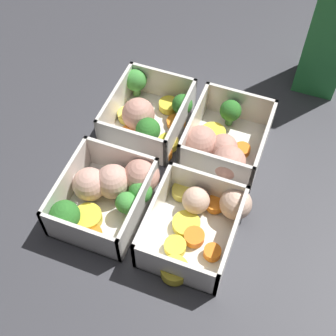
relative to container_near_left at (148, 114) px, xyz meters
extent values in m
plane|color=#38383D|center=(0.08, 0.06, -0.02)|extent=(4.00, 4.00, 0.00)
cube|color=silver|center=(0.00, 0.00, -0.02)|extent=(0.13, 0.11, 0.00)
cube|color=silver|center=(0.00, -0.05, 0.00)|extent=(0.13, 0.01, 0.06)
cube|color=silver|center=(0.00, 0.05, 0.00)|extent=(0.13, 0.01, 0.06)
cube|color=silver|center=(-0.06, 0.00, 0.00)|extent=(0.01, 0.11, 0.06)
cube|color=silver|center=(0.06, 0.00, 0.00)|extent=(0.00, 0.11, 0.06)
cylinder|color=orange|center=(0.05, 0.05, -0.01)|extent=(0.03, 0.03, 0.01)
cylinder|color=#DBC647|center=(0.00, -0.03, -0.01)|extent=(0.04, 0.04, 0.01)
cylinder|color=yellow|center=(-0.04, 0.02, -0.01)|extent=(0.04, 0.04, 0.01)
cylinder|color=orange|center=(-0.01, 0.04, -0.02)|extent=(0.04, 0.04, 0.01)
cylinder|color=yellow|center=(0.03, 0.04, -0.01)|extent=(0.03, 0.03, 0.01)
cylinder|color=#407A37|center=(0.04, 0.02, -0.01)|extent=(0.01, 0.01, 0.02)
sphere|color=#2D7228|center=(0.04, 0.02, 0.01)|extent=(0.04, 0.04, 0.04)
cylinder|color=#519448|center=(-0.05, -0.04, -0.01)|extent=(0.01, 0.01, 0.02)
sphere|color=#42933D|center=(-0.05, -0.04, 0.01)|extent=(0.03, 0.03, 0.03)
sphere|color=tan|center=(0.01, -0.01, 0.00)|extent=(0.07, 0.07, 0.05)
cylinder|color=orange|center=(0.04, -0.02, -0.01)|extent=(0.03, 0.03, 0.01)
cylinder|color=#407A37|center=(-0.03, 0.04, -0.01)|extent=(0.01, 0.01, 0.01)
sphere|color=#2D7228|center=(-0.03, 0.04, 0.00)|extent=(0.03, 0.03, 0.03)
cube|color=silver|center=(0.16, 0.00, -0.02)|extent=(0.13, 0.11, 0.00)
cube|color=silver|center=(0.16, -0.05, 0.00)|extent=(0.13, 0.01, 0.06)
cube|color=silver|center=(0.16, 0.05, 0.00)|extent=(0.13, 0.01, 0.06)
cube|color=silver|center=(0.10, 0.00, 0.00)|extent=(0.00, 0.11, 0.06)
cube|color=silver|center=(0.22, 0.00, 0.00)|extent=(0.01, 0.11, 0.06)
cylinder|color=#519448|center=(0.16, 0.03, -0.01)|extent=(0.01, 0.01, 0.01)
sphere|color=#42933D|center=(0.16, 0.03, 0.00)|extent=(0.03, 0.03, 0.03)
sphere|color=#D19E8C|center=(0.13, 0.00, 0.00)|extent=(0.07, 0.07, 0.05)
cylinder|color=orange|center=(0.21, 0.01, -0.02)|extent=(0.04, 0.04, 0.01)
sphere|color=#D19E8C|center=(0.15, -0.02, 0.00)|extent=(0.06, 0.06, 0.05)
cylinder|color=#407A37|center=(0.21, -0.03, -0.01)|extent=(0.01, 0.01, 0.02)
sphere|color=#2D7228|center=(0.21, -0.03, 0.01)|extent=(0.04, 0.04, 0.04)
cylinder|color=yellow|center=(0.19, -0.01, -0.01)|extent=(0.05, 0.05, 0.01)
cylinder|color=#49883F|center=(0.13, 0.04, -0.01)|extent=(0.01, 0.01, 0.01)
sphere|color=#388433|center=(0.13, 0.04, 0.00)|extent=(0.03, 0.03, 0.03)
sphere|color=tan|center=(0.11, 0.04, 0.01)|extent=(0.07, 0.07, 0.05)
cube|color=silver|center=(0.00, 0.13, -0.02)|extent=(0.13, 0.11, 0.00)
cube|color=silver|center=(0.00, 0.07, 0.00)|extent=(0.13, 0.01, 0.06)
cube|color=silver|center=(0.00, 0.18, 0.00)|extent=(0.13, 0.01, 0.06)
cube|color=silver|center=(-0.06, 0.13, 0.00)|extent=(0.01, 0.11, 0.06)
cube|color=silver|center=(0.06, 0.13, 0.00)|extent=(0.00, 0.11, 0.06)
cylinder|color=orange|center=(0.01, 0.08, -0.02)|extent=(0.02, 0.02, 0.01)
sphere|color=tan|center=(0.05, 0.14, 0.00)|extent=(0.06, 0.06, 0.05)
sphere|color=tan|center=(0.03, 0.09, 0.00)|extent=(0.07, 0.07, 0.05)
cylinder|color=#407A37|center=(-0.04, 0.12, -0.01)|extent=(0.01, 0.01, 0.02)
sphere|color=#2D7228|center=(-0.04, 0.12, 0.01)|extent=(0.03, 0.03, 0.03)
cylinder|color=yellow|center=(-0.01, 0.10, -0.01)|extent=(0.05, 0.05, 0.02)
sphere|color=tan|center=(0.02, 0.13, 0.00)|extent=(0.04, 0.04, 0.04)
cylinder|color=orange|center=(0.00, 0.15, -0.01)|extent=(0.03, 0.03, 0.01)
cube|color=silver|center=(0.16, 0.13, -0.02)|extent=(0.13, 0.11, 0.00)
cube|color=silver|center=(0.16, 0.07, 0.00)|extent=(0.13, 0.01, 0.06)
cube|color=silver|center=(0.16, 0.18, 0.00)|extent=(0.13, 0.01, 0.06)
cube|color=silver|center=(0.10, 0.13, 0.00)|extent=(0.00, 0.11, 0.06)
cube|color=silver|center=(0.22, 0.13, 0.00)|extent=(0.01, 0.11, 0.06)
sphere|color=beige|center=(0.11, 0.17, 0.00)|extent=(0.06, 0.06, 0.04)
cylinder|color=orange|center=(0.16, 0.13, -0.01)|extent=(0.04, 0.04, 0.01)
cylinder|color=orange|center=(0.18, 0.16, -0.01)|extent=(0.03, 0.03, 0.01)
sphere|color=beige|center=(0.12, 0.12, 0.00)|extent=(0.04, 0.04, 0.04)
cylinder|color=yellow|center=(0.19, 0.11, -0.01)|extent=(0.04, 0.04, 0.01)
cylinder|color=#DBC647|center=(0.10, 0.09, -0.01)|extent=(0.04, 0.04, 0.01)
cylinder|color=yellow|center=(0.22, 0.12, -0.01)|extent=(0.04, 0.04, 0.02)
cylinder|color=orange|center=(0.11, 0.14, -0.01)|extent=(0.03, 0.03, 0.01)
cylinder|color=yellow|center=(0.15, 0.12, -0.01)|extent=(0.04, 0.04, 0.01)
cube|color=green|center=(-0.18, 0.22, 0.07)|extent=(0.07, 0.07, 0.19)
camera|label=1|loc=(0.43, 0.20, 0.53)|focal=50.00mm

